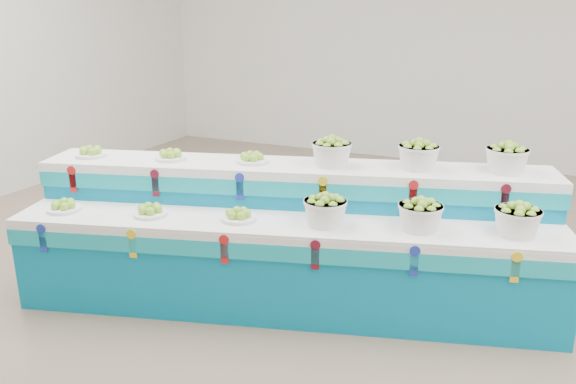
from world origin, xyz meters
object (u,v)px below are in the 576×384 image
object	(u,v)px
display_stand	(288,237)
plate_upper_mid	(171,154)
basket_upper_right	(507,158)
basket_lower_left	(325,210)

from	to	relation	value
display_stand	plate_upper_mid	world-z (taller)	plate_upper_mid
display_stand	basket_upper_right	size ratio (longest dim) A/B	13.04
basket_lower_left	basket_upper_right	xyz separation A→B (m)	(1.10, 0.83, 0.30)
basket_upper_right	basket_lower_left	bearing A→B (deg)	-142.75
basket_lower_left	basket_upper_right	size ratio (longest dim) A/B	1.00
basket_lower_left	plate_upper_mid	xyz separation A→B (m)	(-1.38, 0.11, 0.24)
basket_upper_right	display_stand	bearing A→B (deg)	-154.92
plate_upper_mid	basket_upper_right	world-z (taller)	basket_upper_right
plate_upper_mid	basket_upper_right	size ratio (longest dim) A/B	0.82
plate_upper_mid	display_stand	bearing A→B (deg)	2.22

